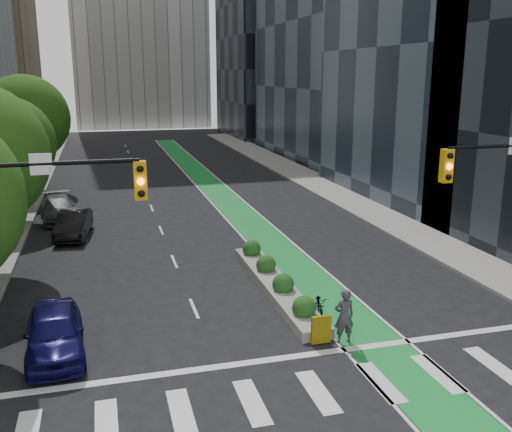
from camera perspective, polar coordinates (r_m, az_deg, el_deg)
ground at (r=18.34m, az=5.02°, el=-15.55°), size 160.00×160.00×0.00m
sidewalk_left at (r=41.34m, az=-23.46°, el=0.37°), size 3.60×90.00×0.15m
sidewalk_right at (r=44.48m, az=8.14°, el=2.31°), size 3.60×90.00×0.15m
bike_lane_paint at (r=46.61m, az=-4.33°, el=2.87°), size 2.20×70.00×0.01m
building_dark_end at (r=86.92m, az=1.94°, el=17.36°), size 14.00×18.00×28.00m
tree_midfar at (r=37.50m, az=-23.57°, el=6.65°), size 5.60×5.60×7.76m
tree_far at (r=47.31m, az=-22.05°, el=9.01°), size 6.60×6.60×9.00m
median_planter at (r=24.57m, az=1.96°, el=-6.60°), size 1.20×10.26×1.10m
bicycle at (r=22.10m, az=6.38°, el=-8.86°), size 1.09×1.88×0.93m
cyclist at (r=20.01m, az=8.81°, el=-9.88°), size 0.73×0.49×1.96m
parked_car_left_near at (r=20.24m, az=-19.50°, el=-10.92°), size 2.11×4.66×1.55m
parked_car_left_mid at (r=33.88m, az=-17.78°, el=-0.78°), size 2.13×4.70×1.49m
parked_car_left_far at (r=38.11m, az=-19.15°, el=0.71°), size 2.69×5.32×1.48m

